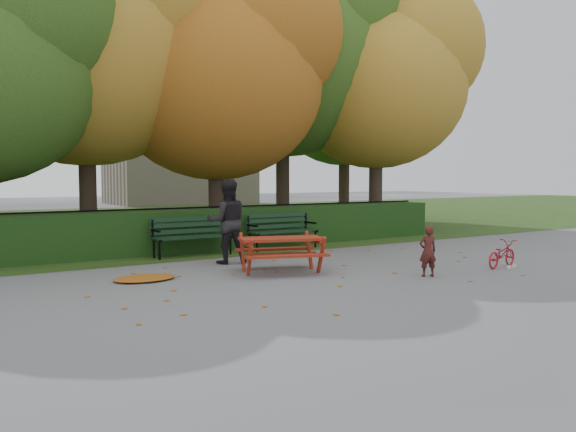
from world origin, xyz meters
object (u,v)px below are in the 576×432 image
tree_c (230,67)px  bench_left (191,233)px  tree_g (355,88)px  bicycle (502,254)px  tree_e (389,76)px  tree_b (101,36)px  bench_right (281,228)px  child (428,251)px  tree_d (297,47)px  adult (227,221)px  picnic_table (281,245)px

tree_c → bench_left: 5.31m
tree_g → bicycle: (-5.08, -10.89, -5.11)m
bicycle → tree_e: bearing=-36.1°
tree_b → tree_e: tree_b is taller
tree_g → bench_right: tree_g is taller
tree_b → tree_c: tree_b is taller
child → bicycle: 2.00m
tree_g → child: size_ratio=9.35×
tree_b → tree_d: bearing=4.4°
adult → bicycle: size_ratio=1.72×
adult → bicycle: 5.55m
tree_d → bench_left: size_ratio=5.32×
tree_c → tree_e: tree_e is taller
tree_b → adult: 6.52m
tree_b → bicycle: size_ratio=8.64×
tree_b → picnic_table: bearing=-74.2°
tree_b → picnic_table: 7.94m
picnic_table → bench_left: bearing=118.3°
bench_right → adult: bearing=-146.7°
child → tree_g: bearing=-103.2°
bicycle → bench_right: bearing=13.3°
bench_left → adult: bearing=-81.9°
tree_e → picnic_table: size_ratio=4.43×
bench_left → child: size_ratio=1.97×
tree_b → tree_g: size_ratio=1.03×
bench_right → picnic_table: size_ratio=0.98×
tree_c → tree_e: 5.70m
tree_b → child: 9.96m
tree_e → bicycle: tree_e is taller
tree_e → bench_right: size_ratio=4.53×
tree_b → bench_left: bearing=-69.4°
tree_d → adult: tree_d is taller
tree_g → child: bearing=-123.1°
tree_d → child: 10.31m
tree_g → picnic_table: 13.70m
tree_g → adult: 12.86m
bench_right → bicycle: size_ratio=1.77×
picnic_table → child: (2.00, -1.79, -0.06)m
tree_e → bench_left: bearing=-165.2°
bench_right → child: (0.16, -4.77, -0.06)m
bench_left → picnic_table: (0.56, -2.98, -0.01)m
bench_right → child: bearing=-88.1°
child → bench_right: bearing=-68.1°
picnic_table → bicycle: size_ratio=1.81×
bench_right → child: child is taller
tree_e → bicycle: (-3.27, -6.90, -4.82)m
tree_g → child: tree_g is taller
bench_left → adult: adult is taller
bench_left → adult: size_ratio=1.03×
tree_d → bench_left: (-5.18, -3.53, -5.46)m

